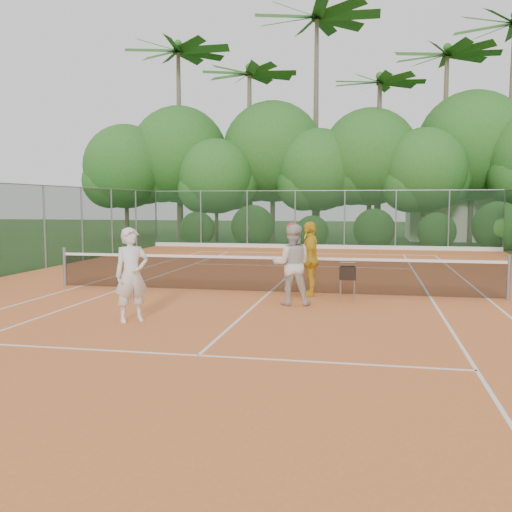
{
  "coord_description": "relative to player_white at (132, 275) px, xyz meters",
  "views": [
    {
      "loc": [
        2.59,
        -14.74,
        2.39
      ],
      "look_at": [
        -0.13,
        -1.2,
        1.1
      ],
      "focal_mm": 40.0,
      "sensor_mm": 36.0,
      "label": 1
    }
  ],
  "objects": [
    {
      "name": "ground",
      "position": [
        2.06,
        4.19,
        -0.96
      ],
      "size": [
        120.0,
        120.0,
        0.0
      ],
      "primitive_type": "plane",
      "color": "#224317",
      "rests_on": "ground"
    },
    {
      "name": "stray_ball_c",
      "position": [
        6.22,
        12.43,
        -0.91
      ],
      "size": [
        0.07,
        0.07,
        0.07
      ],
      "primitive_type": "sphere",
      "color": "#DEEE37",
      "rests_on": "clay_court"
    },
    {
      "name": "club_building",
      "position": [
        11.06,
        28.19,
        0.54
      ],
      "size": [
        8.0,
        5.0,
        3.0
      ],
      "primitive_type": "cube",
      "color": "beige",
      "rests_on": "ground"
    },
    {
      "name": "player_white",
      "position": [
        0.0,
        0.0,
        0.0
      ],
      "size": [
        0.82,
        0.79,
        1.88
      ],
      "primitive_type": "imported",
      "rotation": [
        0.0,
        0.0,
        0.71
      ],
      "color": "silver",
      "rests_on": "clay_court"
    },
    {
      "name": "fence_back",
      "position": [
        2.06,
        19.19,
        0.56
      ],
      "size": [
        18.07,
        0.07,
        3.0
      ],
      "color": "#19381E",
      "rests_on": "clay_court"
    },
    {
      "name": "ball_hopper",
      "position": [
        4.13,
        3.24,
        -0.27
      ],
      "size": [
        0.37,
        0.37,
        0.84
      ],
      "rotation": [
        0.0,
        0.0,
        -0.16
      ],
      "color": "gray",
      "rests_on": "clay_court"
    },
    {
      "name": "player_center_grp",
      "position": [
        2.88,
        2.5,
        0.01
      ],
      "size": [
        1.0,
        0.82,
        1.92
      ],
      "color": "beige",
      "rests_on": "clay_court"
    },
    {
      "name": "tennis_net",
      "position": [
        2.06,
        4.19,
        -0.43
      ],
      "size": [
        11.97,
        0.1,
        1.1
      ],
      "color": "gray",
      "rests_on": "clay_court"
    },
    {
      "name": "stray_ball_a",
      "position": [
        -0.12,
        13.85,
        -0.91
      ],
      "size": [
        0.07,
        0.07,
        0.07
      ],
      "primitive_type": "sphere",
      "color": "#C6DA32",
      "rests_on": "clay_court"
    },
    {
      "name": "tropical_treeline",
      "position": [
        3.49,
        24.41,
        4.15
      ],
      "size": [
        32.1,
        8.49,
        15.03
      ],
      "color": "brown",
      "rests_on": "ground"
    },
    {
      "name": "player_yellow",
      "position": [
        3.16,
        3.84,
        0.01
      ],
      "size": [
        0.57,
        1.16,
        1.91
      ],
      "primitive_type": "imported",
      "rotation": [
        0.0,
        0.0,
        -1.48
      ],
      "color": "gold",
      "rests_on": "clay_court"
    },
    {
      "name": "stray_ball_b",
      "position": [
        5.15,
        17.22,
        -0.91
      ],
      "size": [
        0.07,
        0.07,
        0.07
      ],
      "primitive_type": "sphere",
      "color": "#CED732",
      "rests_on": "clay_court"
    },
    {
      "name": "clay_court",
      "position": [
        2.06,
        4.19,
        -0.95
      ],
      "size": [
        18.0,
        36.0,
        0.02
      ],
      "primitive_type": "cube",
      "color": "orange",
      "rests_on": "ground"
    },
    {
      "name": "court_markings",
      "position": [
        2.06,
        4.19,
        -0.94
      ],
      "size": [
        11.03,
        23.83,
        0.01
      ],
      "color": "white",
      "rests_on": "clay_court"
    }
  ]
}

